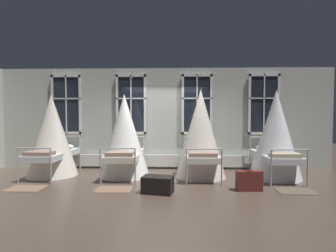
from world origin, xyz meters
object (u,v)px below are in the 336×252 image
Objects in this scene: cot_first at (52,136)px; travel_trunk at (158,185)px; cot_fourth at (276,135)px; cot_second at (125,137)px; suitcase_dark at (249,181)px; cot_third at (201,135)px.

travel_trunk is (3.02, -1.59, -0.90)m from cot_first.
cot_fourth is at bearing 26.65° from travel_trunk.
cot_first is 2.00m from cot_second.
travel_trunk is at bearing 116.34° from cot_fourth.
cot_fourth is 4.05× the size of suitcase_dark.
travel_trunk is (-1.03, -1.56, -0.95)m from cot_third.
cot_second is 3.46× the size of travel_trunk.
cot_third is at bearing 121.76° from suitcase_dark.
cot_second is at bearing 89.00° from cot_third.
travel_trunk is at bearing -116.15° from cot_first.
cot_first is 6.01m from cot_fourth.
cot_second is at bearing 151.79° from suitcase_dark.
cot_second is (2.00, -0.01, -0.01)m from cot_first.
suitcase_dark is at bearing 7.02° from travel_trunk.
cot_first is 3.53m from travel_trunk.
cot_third is at bearing 87.93° from cot_fourth.
suitcase_dark is (3.01, -1.33, -0.85)m from cot_second.
cot_fourth is at bearing -89.20° from cot_first.
cot_fourth is (4.01, -0.07, 0.05)m from cot_second.
cot_first reaches higher than suitcase_dark.
cot_third reaches higher than cot_first.
cot_second is 2.05m from cot_third.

